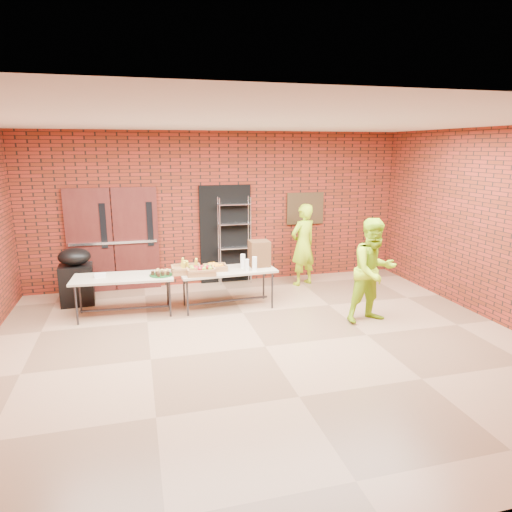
# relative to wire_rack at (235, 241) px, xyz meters

# --- Properties ---
(room) EXTENTS (8.08, 7.08, 3.28)m
(room) POSITION_rel_wire_rack_xyz_m (-0.27, -3.32, 0.67)
(room) COLOR brown
(room) RESTS_ON ground
(double_doors) EXTENTS (1.78, 0.12, 2.10)m
(double_doors) POSITION_rel_wire_rack_xyz_m (-2.46, 0.12, 0.12)
(double_doors) COLOR #4B1B15
(double_doors) RESTS_ON room
(dark_doorway) EXTENTS (1.10, 0.06, 2.10)m
(dark_doorway) POSITION_rel_wire_rack_xyz_m (-0.17, 0.14, 0.12)
(dark_doorway) COLOR black
(dark_doorway) RESTS_ON room
(bronze_plaque) EXTENTS (0.85, 0.04, 0.70)m
(bronze_plaque) POSITION_rel_wire_rack_xyz_m (1.63, 0.13, 0.62)
(bronze_plaque) COLOR #3A2917
(bronze_plaque) RESTS_ON room
(wire_rack) EXTENTS (0.69, 0.24, 1.86)m
(wire_rack) POSITION_rel_wire_rack_xyz_m (0.00, 0.00, 0.00)
(wire_rack) COLOR silver
(wire_rack) RESTS_ON room
(table_left) EXTENTS (1.75, 0.82, 0.70)m
(table_left) POSITION_rel_wire_rack_xyz_m (-2.28, -1.43, -0.29)
(table_left) COLOR #BFAE92
(table_left) RESTS_ON room
(table_right) EXTENTS (1.76, 0.82, 0.71)m
(table_right) POSITION_rel_wire_rack_xyz_m (-0.46, -1.48, -0.28)
(table_right) COLOR #BFAE92
(table_right) RESTS_ON room
(basket_bananas) EXTENTS (0.50, 0.39, 0.16)m
(basket_bananas) POSITION_rel_wire_rack_xyz_m (-1.20, -1.49, -0.15)
(basket_bananas) COLOR #9D733F
(basket_bananas) RESTS_ON table_right
(basket_oranges) EXTENTS (0.40, 0.31, 0.13)m
(basket_oranges) POSITION_rel_wire_rack_xyz_m (-0.68, -1.46, -0.17)
(basket_oranges) COLOR #9D733F
(basket_oranges) RESTS_ON table_right
(basket_apples) EXTENTS (0.48, 0.38, 0.15)m
(basket_apples) POSITION_rel_wire_rack_xyz_m (-0.97, -1.68, -0.16)
(basket_apples) COLOR #9D733F
(basket_apples) RESTS_ON table_right
(muffin_tray) EXTENTS (0.40, 0.40, 0.10)m
(muffin_tray) POSITION_rel_wire_rack_xyz_m (-1.64, -1.53, -0.18)
(muffin_tray) COLOR #13481C
(muffin_tray) RESTS_ON table_left
(napkin_box) EXTENTS (0.19, 0.12, 0.06)m
(napkin_box) POSITION_rel_wire_rack_xyz_m (-2.65, -1.37, -0.20)
(napkin_box) COLOR white
(napkin_box) RESTS_ON table_left
(coffee_dispenser) EXTENTS (0.36, 0.33, 0.48)m
(coffee_dispenser) POSITION_rel_wire_rack_xyz_m (0.17, -1.37, 0.02)
(coffee_dispenser) COLOR #58331E
(coffee_dispenser) RESTS_ON table_right
(cup_stack_front) EXTENTS (0.07, 0.07, 0.21)m
(cup_stack_front) POSITION_rel_wire_rack_xyz_m (-0.13, -1.65, -0.12)
(cup_stack_front) COLOR white
(cup_stack_front) RESTS_ON table_right
(cup_stack_mid) EXTENTS (0.08, 0.08, 0.25)m
(cup_stack_mid) POSITION_rel_wire_rack_xyz_m (0.00, -1.66, -0.10)
(cup_stack_mid) COLOR white
(cup_stack_mid) RESTS_ON table_right
(cup_stack_back) EXTENTS (0.09, 0.09, 0.26)m
(cup_stack_back) POSITION_rel_wire_rack_xyz_m (-0.16, -1.44, -0.09)
(cup_stack_back) COLOR white
(cup_stack_back) RESTS_ON table_right
(covered_grill) EXTENTS (0.61, 0.52, 1.07)m
(covered_grill) POSITION_rel_wire_rack_xyz_m (-3.14, -0.60, -0.39)
(covered_grill) COLOR black
(covered_grill) RESTS_ON room
(volunteer_woman) EXTENTS (0.74, 0.63, 1.73)m
(volunteer_woman) POSITION_rel_wire_rack_xyz_m (1.37, -0.49, -0.07)
(volunteer_woman) COLOR #A2D717
(volunteer_woman) RESTS_ON room
(volunteer_man) EXTENTS (0.94, 0.78, 1.75)m
(volunteer_man) POSITION_rel_wire_rack_xyz_m (1.75, -2.78, -0.05)
(volunteer_man) COLOR #A2D717
(volunteer_man) RESTS_ON room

